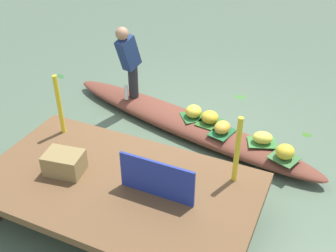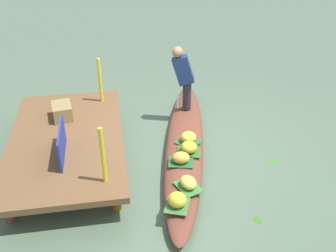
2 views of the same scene
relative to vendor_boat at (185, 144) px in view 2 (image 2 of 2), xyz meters
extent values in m
plane|color=#526851|center=(0.00, 0.00, -0.13)|extent=(40.00, 40.00, 0.00)
cube|color=brown|center=(0.02, 1.95, 0.28)|extent=(3.20, 1.80, 0.10)
cylinder|color=brown|center=(-1.26, 1.23, 0.05)|extent=(0.14, 0.14, 0.36)
cylinder|color=brown|center=(1.30, 1.23, 0.05)|extent=(0.14, 0.14, 0.36)
cylinder|color=brown|center=(-1.26, 2.67, 0.05)|extent=(0.14, 0.14, 0.36)
cylinder|color=brown|center=(1.30, 2.67, 0.05)|extent=(0.14, 0.14, 0.36)
ellipsoid|color=brown|center=(0.00, 0.00, 0.00)|extent=(4.57, 1.66, 0.26)
cube|color=#397D38|center=(-1.26, 0.21, 0.13)|extent=(0.46, 0.40, 0.01)
ellipsoid|color=#EBDE4C|center=(-1.26, 0.21, 0.22)|extent=(0.33, 0.29, 0.16)
cube|color=#1F6031|center=(-0.67, 0.20, 0.13)|extent=(0.37, 0.43, 0.01)
ellipsoid|color=gold|center=(-0.67, 0.20, 0.22)|extent=(0.26, 0.30, 0.17)
cube|color=#3E723B|center=(-1.61, 0.43, 0.13)|extent=(0.44, 0.41, 0.01)
ellipsoid|color=yellow|center=(-1.61, 0.43, 0.23)|extent=(0.34, 0.35, 0.20)
cube|color=#296731|center=(-0.14, -0.03, 0.13)|extent=(0.48, 0.48, 0.01)
ellipsoid|color=yellow|center=(-0.14, -0.03, 0.23)|extent=(0.32, 0.33, 0.19)
cube|color=#31692A|center=(-0.42, 0.02, 0.13)|extent=(0.37, 0.40, 0.01)
ellipsoid|color=gold|center=(-0.42, 0.02, 0.23)|extent=(0.36, 0.36, 0.19)
cylinder|color=#28282D|center=(1.01, -0.24, 0.40)|extent=(0.16, 0.16, 0.55)
cube|color=navy|center=(1.02, -0.16, 0.93)|extent=(0.27, 0.45, 0.58)
sphere|color=#9E7556|center=(1.05, -0.06, 1.27)|extent=(0.20, 0.20, 0.20)
cylinder|color=silver|center=(1.07, -0.09, 0.26)|extent=(0.06, 0.06, 0.25)
cube|color=navy|center=(-0.48, 1.95, 0.56)|extent=(0.87, 0.03, 0.46)
cylinder|color=yellow|center=(-1.18, 1.35, 0.75)|extent=(0.06, 0.06, 0.85)
cylinder|color=yellow|center=(1.22, 1.35, 0.75)|extent=(0.06, 0.06, 0.85)
cube|color=olive|center=(0.69, 2.03, 0.46)|extent=(0.49, 0.39, 0.26)
ellipsoid|color=#40713B|center=(1.60, -1.32, -0.13)|extent=(0.18, 0.13, 0.01)
ellipsoid|color=#316330|center=(2.94, -0.75, -0.13)|extent=(0.26, 0.22, 0.01)
ellipsoid|color=#3F7634|center=(-0.53, -1.39, -0.13)|extent=(0.24, 0.22, 0.01)
ellipsoid|color=#3A6F22|center=(-1.80, -0.66, -0.13)|extent=(0.16, 0.12, 0.01)
camera|label=1|loc=(-1.94, 4.88, 3.39)|focal=42.83mm
camera|label=2|loc=(-5.38, 1.18, 3.70)|focal=41.26mm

